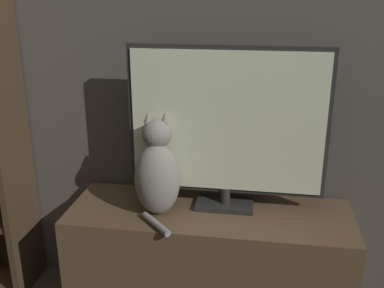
# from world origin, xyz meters

# --- Properties ---
(wall_back) EXTENTS (4.80, 0.05, 2.60)m
(wall_back) POSITION_xyz_m (0.00, 1.22, 1.30)
(wall_back) COLOR #47423D
(wall_back) RESTS_ON ground_plane
(tv_stand) EXTENTS (1.23, 0.42, 0.54)m
(tv_stand) POSITION_xyz_m (0.00, 0.97, 0.27)
(tv_stand) COLOR brown
(tv_stand) RESTS_ON ground_plane
(tv) EXTENTS (0.84, 0.15, 0.70)m
(tv) POSITION_xyz_m (0.06, 1.03, 0.91)
(tv) COLOR black
(tv) RESTS_ON tv_stand
(cat) EXTENTS (0.22, 0.31, 0.44)m
(cat) POSITION_xyz_m (-0.22, 0.93, 0.72)
(cat) COLOR gray
(cat) RESTS_ON tv_stand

